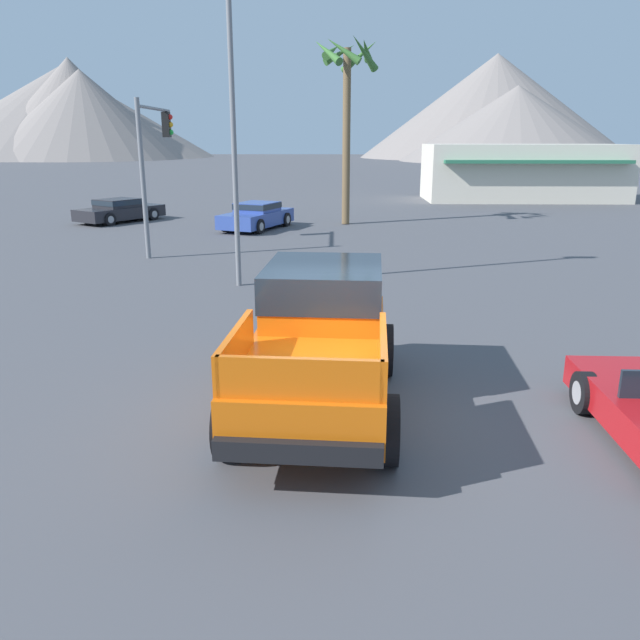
% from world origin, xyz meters
% --- Properties ---
extents(ground_plane, '(320.00, 320.00, 0.00)m').
position_xyz_m(ground_plane, '(0.00, 0.00, 0.00)').
color(ground_plane, '#4C4C51').
extents(orange_pickup_truck, '(2.49, 5.24, 1.99)m').
position_xyz_m(orange_pickup_truck, '(-0.29, 0.81, 1.13)').
color(orange_pickup_truck, orange).
rests_on(orange_pickup_truck, ground_plane).
extents(parked_car_blue, '(3.13, 4.48, 1.17)m').
position_xyz_m(parked_car_blue, '(-3.55, 19.69, 0.60)').
color(parked_car_blue, '#334C9E').
rests_on(parked_car_blue, ground_plane).
extents(parked_car_dark, '(3.75, 4.48, 1.10)m').
position_xyz_m(parked_car_dark, '(-10.48, 22.03, 0.56)').
color(parked_car_dark, '#232328').
rests_on(parked_car_dark, ground_plane).
extents(traffic_light_main, '(0.38, 3.96, 5.12)m').
position_xyz_m(traffic_light_main, '(-6.33, 14.10, 3.61)').
color(traffic_light_main, slate).
rests_on(traffic_light_main, ground_plane).
extents(street_lamp_post, '(0.90, 0.24, 8.78)m').
position_xyz_m(street_lamp_post, '(-2.70, 8.54, 5.19)').
color(street_lamp_post, slate).
rests_on(street_lamp_post, ground_plane).
extents(palm_tree_tall, '(3.08, 3.09, 8.17)m').
position_xyz_m(palm_tree_tall, '(0.43, 21.49, 6.12)').
color(palm_tree_tall, brown).
rests_on(palm_tree_tall, ground_plane).
extents(storefront_building, '(12.43, 6.16, 3.54)m').
position_xyz_m(storefront_building, '(12.08, 33.62, 1.77)').
color(storefront_building, beige).
rests_on(storefront_building, ground_plane).
extents(distant_mountain_range, '(151.86, 75.65, 20.82)m').
position_xyz_m(distant_mountain_range, '(-19.88, 126.94, 9.31)').
color(distant_mountain_range, gray).
rests_on(distant_mountain_range, ground_plane).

